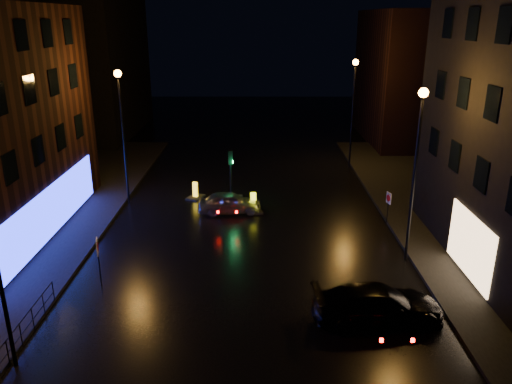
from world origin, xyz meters
TOP-DOWN VIEW (x-y plane):
  - ground at (0.00, 0.00)m, footprint 120.00×120.00m
  - pavement_right at (14.00, 8.00)m, footprint 12.00×44.00m
  - building_far_left at (-16.00, 35.00)m, footprint 8.00×16.00m
  - building_far_right at (15.00, 32.00)m, footprint 8.00×14.00m
  - street_lamp_lfar at (-7.80, 14.00)m, footprint 0.44×0.44m
  - street_lamp_rnear at (7.80, 6.00)m, footprint 0.44×0.44m
  - street_lamp_rfar at (7.80, 22.00)m, footprint 0.44×0.44m
  - traffic_signal at (-1.20, 14.00)m, footprint 1.40×2.40m
  - guard_railing at (-8.00, -1.00)m, footprint 0.05×6.04m
  - silver_hatchback at (-1.21, 12.26)m, footprint 3.94×1.92m
  - dark_sedan at (5.18, 0.68)m, footprint 5.25×2.51m
  - bollard_near at (0.24, 12.49)m, footprint 1.23×1.55m
  - bollard_far at (-3.61, 14.85)m, footprint 1.27×1.48m
  - road_sign_left at (-6.50, 3.54)m, footprint 0.18×0.53m
  - road_sign_right at (7.90, 10.24)m, footprint 0.17×0.48m

SIDE VIEW (x-z plane):
  - ground at x=0.00m, z-range 0.00..0.00m
  - pavement_right at x=14.00m, z-range 0.00..0.15m
  - bollard_far at x=-3.61m, z-range -0.31..0.79m
  - bollard_near at x=0.24m, z-range -0.34..0.86m
  - traffic_signal at x=-1.20m, z-range -1.22..2.23m
  - silver_hatchback at x=-1.21m, z-range 0.00..1.30m
  - dark_sedan at x=5.18m, z-range 0.00..1.48m
  - guard_railing at x=-8.00m, z-range 0.24..1.24m
  - road_sign_right at x=7.90m, z-range 0.50..2.50m
  - road_sign_left at x=-6.50m, z-range 0.55..2.75m
  - street_lamp_lfar at x=-7.80m, z-range 1.38..9.75m
  - street_lamp_rnear at x=7.80m, z-range 1.38..9.75m
  - street_lamp_rfar at x=7.80m, z-range 1.38..9.75m
  - building_far_right at x=15.00m, z-range 0.00..12.00m
  - building_far_left at x=-16.00m, z-range 0.00..14.00m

